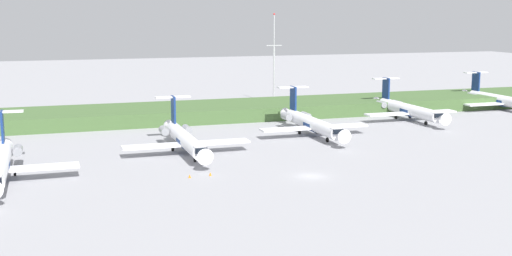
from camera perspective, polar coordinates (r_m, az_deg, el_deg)
name	(u,v)px	position (r m, az deg, el deg)	size (l,w,h in m)	color
ground_plane	(252,141)	(127.20, -0.40, -1.12)	(500.00, 500.00, 0.00)	#939399
grass_berm	(214,111)	(155.60, -3.78, 1.50)	(320.00, 20.00, 3.19)	#426033
regional_jet_second	(0,163)	(104.16, -21.69, -2.91)	(22.81, 31.00, 9.00)	white
regional_jet_third	(185,139)	(116.54, -6.31, -0.94)	(22.81, 31.00, 9.00)	white
regional_jet_fourth	(311,123)	(133.14, 4.92, 0.45)	(22.81, 31.00, 9.00)	white
regional_jet_fifth	(407,109)	(156.28, 13.24, 1.64)	(22.81, 31.00, 9.00)	white
regional_jet_sixth	(500,100)	(180.62, 20.77, 2.35)	(22.81, 31.00, 9.00)	white
antenna_mast	(274,67)	(177.22, 1.60, 5.39)	(4.40, 0.50, 24.90)	#B2B2B7
safety_cone_front_marker	(190,176)	(98.87, -5.89, -4.25)	(0.44, 0.44, 0.55)	orange
safety_cone_mid_marker	(210,174)	(99.85, -4.06, -4.08)	(0.44, 0.44, 0.55)	orange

